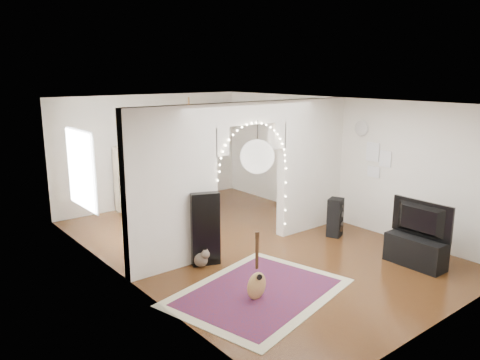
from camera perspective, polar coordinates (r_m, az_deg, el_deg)
floor at (r=9.01m, az=1.12°, el=-7.88°), size 7.50×7.50×0.00m
ceiling at (r=8.43m, az=1.20°, el=9.53°), size 5.00×7.50×0.02m
wall_back at (r=11.69m, az=-10.76°, el=3.60°), size 5.00×0.02×2.70m
wall_front at (r=6.33m, az=23.64°, el=-5.20°), size 5.00×0.02×2.70m
wall_left at (r=7.31m, az=-14.04°, el=-2.12°), size 0.02×7.50×2.70m
wall_right at (r=10.38m, az=11.80°, el=2.39°), size 0.02×7.50×2.70m
divider_wall at (r=8.60m, az=1.16°, el=1.03°), size 5.00×0.20×2.70m
fairy_lights at (r=8.48m, az=1.73°, el=1.71°), size 1.64×0.04×1.60m
window at (r=8.92m, az=-18.83°, el=1.25°), size 0.04×1.20×1.40m
wall_clock at (r=9.89m, az=14.62°, el=6.13°), size 0.03×0.31×0.31m
picture_frames at (r=9.74m, az=16.30°, el=2.36°), size 0.02×0.50×0.70m
paper_lantern at (r=5.44m, az=2.11°, el=2.87°), size 0.40×0.40×0.40m
ceiling_fan at (r=10.06m, az=-6.23°, el=8.30°), size 1.10×1.10×0.30m
area_rug at (r=7.17m, az=2.30°, el=-13.52°), size 2.93×2.45×0.02m
guitar_case at (r=7.94m, az=-4.24°, el=-5.99°), size 0.51×0.33×1.26m
acoustic_guitar at (r=6.83m, az=2.05°, el=-11.48°), size 0.36×0.16×0.87m
tabby_cat at (r=8.03m, az=-4.84°, el=-9.50°), size 0.27×0.53×0.35m
floor_speaker at (r=9.54m, az=11.54°, el=-4.50°), size 0.38×0.35×0.77m
media_console at (r=8.54m, az=20.60°, el=-8.15°), size 0.41×1.00×0.50m
tv at (r=8.36m, az=20.90°, el=-4.57°), size 0.15×1.08×0.62m
bookcase at (r=11.44m, az=-11.38°, el=0.41°), size 1.54×0.82×1.54m
dining_table at (r=9.93m, az=-7.91°, el=-1.88°), size 1.33×1.01×0.76m
flower_vase at (r=9.89m, az=-7.94°, el=-0.93°), size 0.21×0.21×0.19m
dining_chair_left at (r=10.27m, az=-4.79°, el=-3.80°), size 0.53×0.55×0.50m
dining_chair_right at (r=11.39m, az=-6.59°, el=-2.29°), size 0.52×0.53×0.45m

